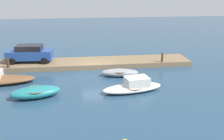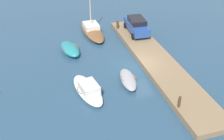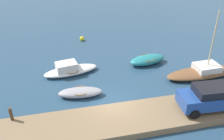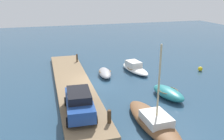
{
  "view_description": "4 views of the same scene",
  "coord_description": "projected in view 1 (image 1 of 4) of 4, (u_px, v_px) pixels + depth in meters",
  "views": [
    {
      "loc": [
        1.32,
        23.55,
        7.78
      ],
      "look_at": [
        -1.18,
        3.79,
        1.26
      ],
      "focal_mm": 41.79,
      "sensor_mm": 36.0,
      "label": 1
    },
    {
      "loc": [
        -20.41,
        8.74,
        13.66
      ],
      "look_at": [
        -0.99,
        2.88,
        0.8
      ],
      "focal_mm": 44.62,
      "sensor_mm": 36.0,
      "label": 2
    },
    {
      "loc": [
        -3.24,
        -13.78,
        11.07
      ],
      "look_at": [
        0.71,
        3.44,
        1.02
      ],
      "focal_mm": 39.7,
      "sensor_mm": 36.0,
      "label": 3
    },
    {
      "loc": [
        21.19,
        -4.09,
        8.7
      ],
      "look_at": [
        -1.35,
        2.38,
        0.85
      ],
      "focal_mm": 38.29,
      "sensor_mm": 36.0,
      "label": 4
    }
  ],
  "objects": [
    {
      "name": "ground_plane",
      "position": [
        95.0,
        71.0,
        24.78
      ],
      "size": [
        84.0,
        84.0,
        0.0
      ],
      "primitive_type": "plane",
      "color": "navy"
    },
    {
      "name": "dock_platform",
      "position": [
        94.0,
        63.0,
        26.44
      ],
      "size": [
        19.47,
        3.21,
        0.48
      ],
      "primitive_type": "cube",
      "color": "#846B4C",
      "rests_on": "ground_plane"
    },
    {
      "name": "motorboat_white",
      "position": [
        133.0,
        86.0,
        19.88
      ],
      "size": [
        4.93,
        2.41,
        1.12
      ],
      "rotation": [
        0.0,
        0.0,
        0.17
      ],
      "color": "white",
      "rests_on": "ground_plane"
    },
    {
      "name": "rowboat_grey",
      "position": [
        120.0,
        73.0,
        23.23
      ],
      "size": [
        3.45,
        1.59,
        0.66
      ],
      "rotation": [
        0.0,
        0.0,
        -0.11
      ],
      "color": "#939399",
      "rests_on": "ground_plane"
    },
    {
      "name": "rowboat_teal",
      "position": [
        35.0,
        92.0,
        18.78
      ],
      "size": [
        3.78,
        2.18,
        0.84
      ],
      "rotation": [
        0.0,
        0.0,
        0.19
      ],
      "color": "teal",
      "rests_on": "ground_plane"
    },
    {
      "name": "mooring_post_west",
      "position": [
        162.0,
        58.0,
        25.75
      ],
      "size": [
        0.2,
        0.2,
        0.92
      ],
      "primitive_type": "cylinder",
      "color": "#47331E",
      "rests_on": "dock_platform"
    },
    {
      "name": "mooring_post_mid_west",
      "position": [
        8.0,
        63.0,
        24.0
      ],
      "size": [
        0.26,
        0.26,
        0.91
      ],
      "primitive_type": "cylinder",
      "color": "#47331E",
      "rests_on": "dock_platform"
    },
    {
      "name": "parked_car",
      "position": [
        30.0,
        53.0,
        25.65
      ],
      "size": [
        4.45,
        2.19,
        1.71
      ],
      "rotation": [
        0.0,
        0.0,
        -0.06
      ],
      "color": "#234793",
      "rests_on": "dock_platform"
    }
  ]
}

